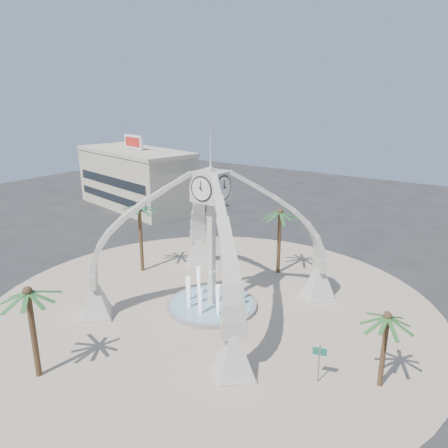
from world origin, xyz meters
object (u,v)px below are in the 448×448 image
Objects in this scene: palm_north at (280,213)px; palm_south at (28,293)px; clock_tower at (211,239)px; palm_west at (139,206)px; palm_east at (388,317)px; street_sign at (319,356)px; fountain at (212,304)px.

palm_north reaches higher than palm_south.
clock_tower is 2.54× the size of palm_south.
palm_south is at bearing -66.68° from palm_west.
palm_east is 2.07× the size of street_sign.
palm_west reaches higher than street_sign.
fountain is 1.13× the size of palm_south.
palm_south is (-3.73, -14.68, 5.89)m from fountain.
fountain is 1.06× the size of palm_north.
palm_north reaches higher than palm_east.
palm_south is at bearing -104.26° from fountain.
palm_west is 14.57m from palm_north.
palm_south is (7.38, -17.13, -1.03)m from palm_west.
palm_east is 22.82m from palm_south.
palm_east reaches higher than street_sign.
palm_east is (15.52, -2.49, 4.71)m from fountain.
palm_west is 18.68m from palm_south.
clock_tower is 13.61m from street_sign.
clock_tower is 6.45× the size of street_sign.
palm_south reaches higher than street_sign.
palm_east is (15.52, -2.48, -1.49)m from clock_tower.
palm_west reaches higher than palm_north.
clock_tower is at bearing 75.74° from palm_south.
fountain is 13.32m from palm_west.
street_sign is at bearing -20.35° from fountain.
palm_north is at bearing 32.98° from palm_west.
palm_east is at bearing -41.71° from palm_north.
palm_west is 24.72m from street_sign.
palm_north is at bearing 79.09° from palm_south.
fountain is 12.95m from street_sign.
palm_west is at bearing 147.51° from street_sign.
palm_west is (-26.63, 4.93, 2.20)m from palm_east.
palm_north is (1.10, 10.37, 6.34)m from fountain.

